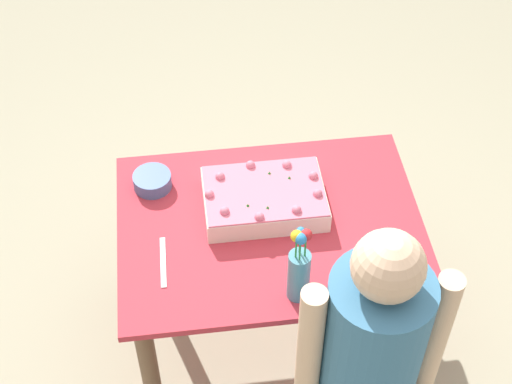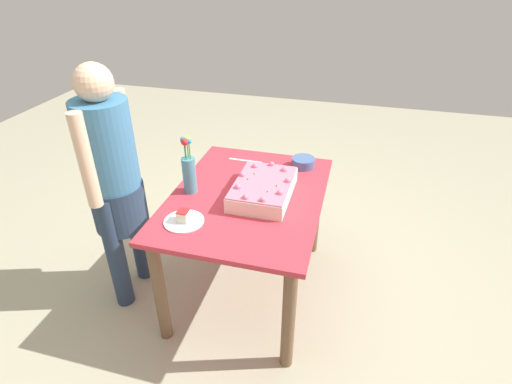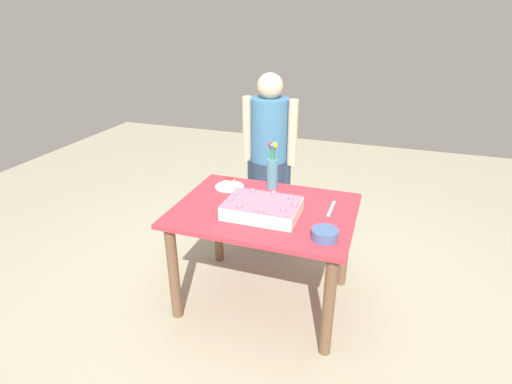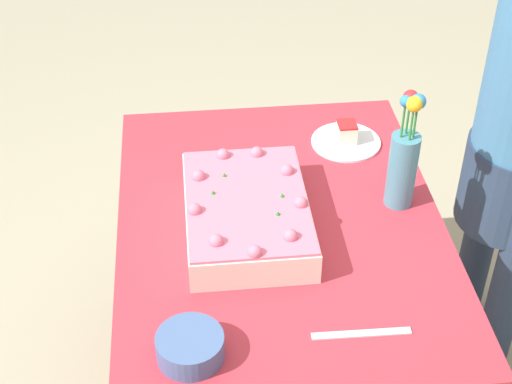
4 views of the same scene
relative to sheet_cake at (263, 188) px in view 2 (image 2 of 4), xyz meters
The scene contains 8 objects.
ground_plane 0.79m from the sheet_cake, 97.63° to the left, with size 8.00×8.00×0.00m, color #ABA68A.
dining_table 0.20m from the sheet_cake, 97.63° to the left, with size 1.16×0.87×0.73m.
sheet_cake is the anchor object (origin of this frame).
serving_plate_with_slice 0.50m from the sheet_cake, 136.86° to the left, with size 0.21×0.21×0.07m.
cake_knife 0.46m from the sheet_cake, 29.16° to the left, with size 0.23×0.02×0.00m, color silver.
flower_vase 0.44m from the sheet_cake, 98.31° to the left, with size 0.08×0.08×0.35m.
fruit_bowl 0.46m from the sheet_cake, 21.26° to the right, with size 0.15×0.15×0.06m, color #48649A.
person_standing 0.86m from the sheet_cake, 104.17° to the left, with size 0.45×0.31×1.49m.
Camera 2 is at (-1.90, -0.56, 1.95)m, focal length 28.00 mm.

